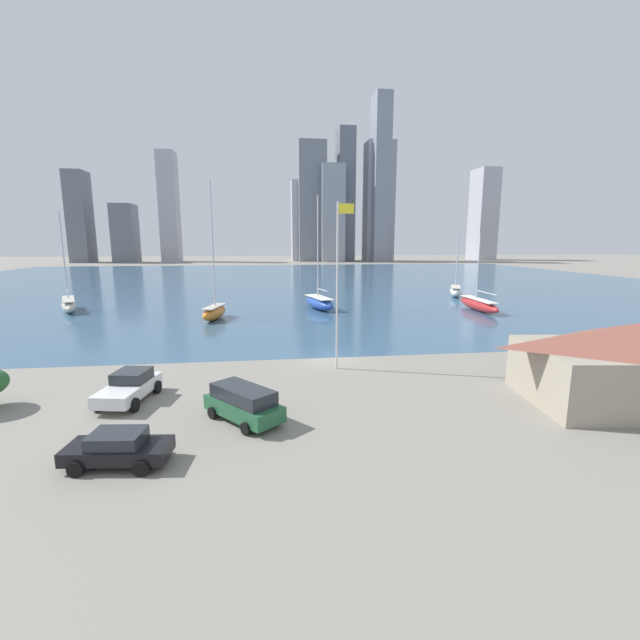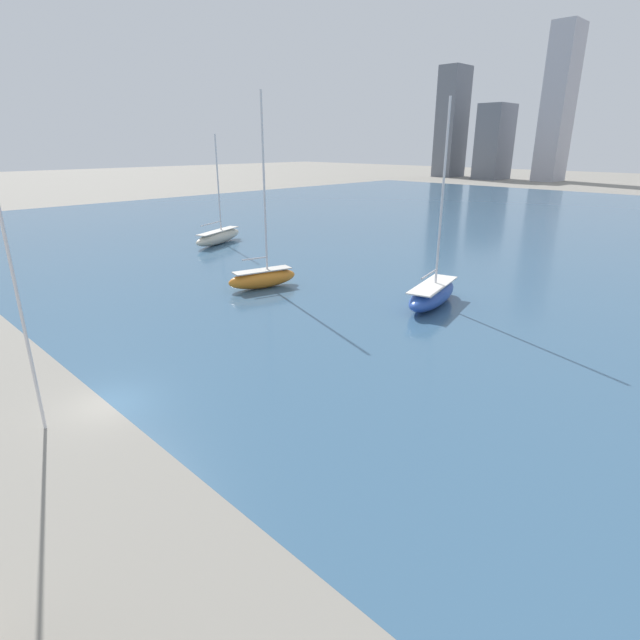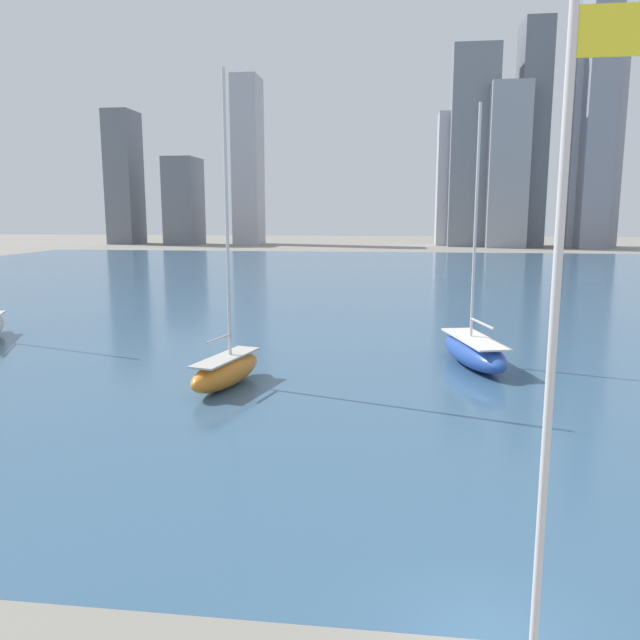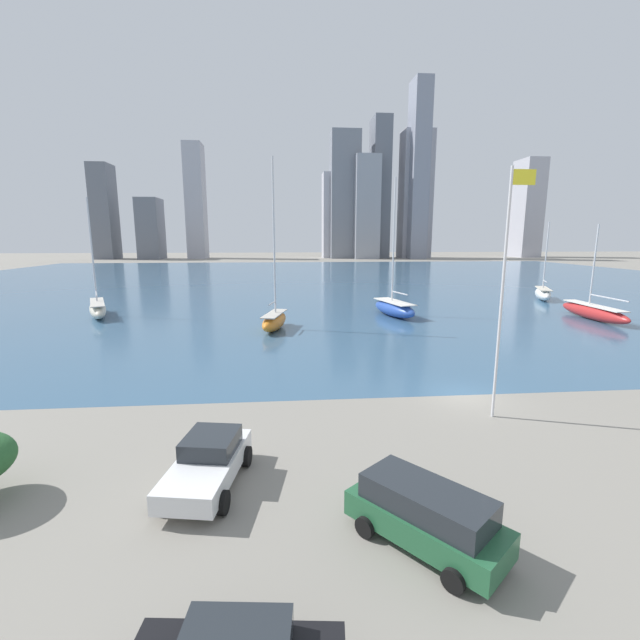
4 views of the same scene
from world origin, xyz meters
name	(u,v)px [view 2 (image 2 of 4)]	position (x,y,z in m)	size (l,w,h in m)	color
ground_plane	(109,404)	(0.00, 0.00, 0.00)	(500.00, 500.00, 0.00)	gray
harbor_water	(588,235)	(0.00, 70.00, 0.00)	(180.00, 140.00, 0.00)	#385B7A
flag_pole	(17,291)	(0.23, -3.04, 6.63)	(1.24, 0.14, 12.27)	silver
sailboat_orange	(263,276)	(-11.31, 19.11, 1.07)	(3.22, 6.78, 16.54)	orange
sailboat_cream	(218,236)	(-31.93, 28.34, 0.98)	(5.40, 9.63, 13.52)	beige
sailboat_blue	(432,293)	(2.49, 25.49, 1.01)	(4.40, 8.68, 15.66)	#284CA8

